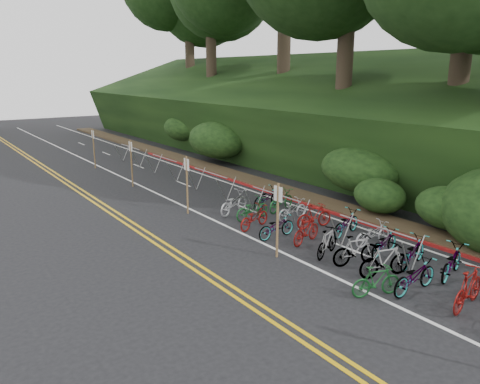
# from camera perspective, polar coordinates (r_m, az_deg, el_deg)

# --- Properties ---
(ground) EXTENTS (120.00, 120.00, 0.00)m
(ground) POSITION_cam_1_polar(r_m,az_deg,el_deg) (12.17, 17.96, -15.47)
(ground) COLOR black
(ground) RESTS_ON ground
(road_markings) EXTENTS (7.47, 80.00, 0.01)m
(road_markings) POSITION_cam_1_polar(r_m,az_deg,el_deg) (19.60, -5.00, -3.22)
(road_markings) COLOR gold
(road_markings) RESTS_ON ground
(red_curb) EXTENTS (0.25, 28.00, 0.10)m
(red_curb) POSITION_cam_1_polar(r_m,az_deg,el_deg) (23.86, 3.20, 0.15)
(red_curb) COLOR maroon
(red_curb) RESTS_ON ground
(embankment) EXTENTS (14.30, 48.14, 9.11)m
(embankment) POSITION_cam_1_polar(r_m,az_deg,el_deg) (33.35, 5.54, 8.58)
(embankment) COLOR black
(embankment) RESTS_ON ground
(bike_racks_rest) EXTENTS (1.14, 23.00, 1.17)m
(bike_racks_rest) POSITION_cam_1_polar(r_m,az_deg,el_deg) (22.95, -3.63, 1.63)
(bike_racks_rest) COLOR gray
(bike_racks_rest) RESTS_ON ground
(signposts_rest) EXTENTS (0.08, 18.40, 2.50)m
(signposts_rest) POSITION_cam_1_polar(r_m,az_deg,el_deg) (22.58, -10.18, 2.71)
(signposts_rest) COLOR brown
(signposts_rest) RESTS_ON ground
(bike_front) EXTENTS (0.88, 1.54, 0.89)m
(bike_front) POSITION_cam_1_polar(r_m,az_deg,el_deg) (13.38, 16.30, -10.37)
(bike_front) COLOR #144C1E
(bike_front) RESTS_ON ground
(bike_valet) EXTENTS (3.47, 14.83, 1.09)m
(bike_valet) POSITION_cam_1_polar(r_m,az_deg,el_deg) (16.16, 14.45, -5.76)
(bike_valet) COLOR slate
(bike_valet) RESTS_ON ground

